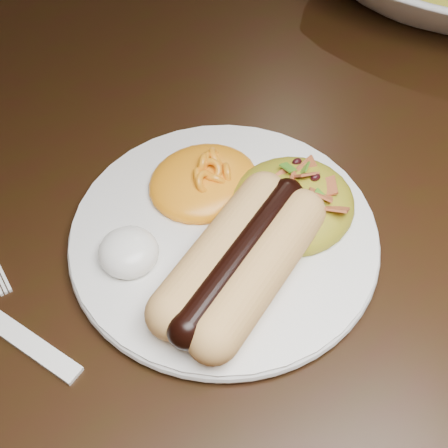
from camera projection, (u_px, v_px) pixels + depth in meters
floor at (206, 436)px, 1.17m from camera, size 4.00×4.00×0.00m
table at (192, 220)px, 0.65m from camera, size 1.60×0.90×0.75m
plate at (224, 236)px, 0.51m from camera, size 0.30×0.30×0.01m
hotdog at (241, 260)px, 0.46m from camera, size 0.14×0.12×0.04m
mac_and_cheese at (203, 171)px, 0.52m from camera, size 0.11×0.10×0.04m
sour_cream at (128, 247)px, 0.48m from camera, size 0.05×0.05×0.03m
taco_salad at (293, 196)px, 0.51m from camera, size 0.11×0.10×0.05m
fork at (26, 341)px, 0.46m from camera, size 0.07×0.13×0.00m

